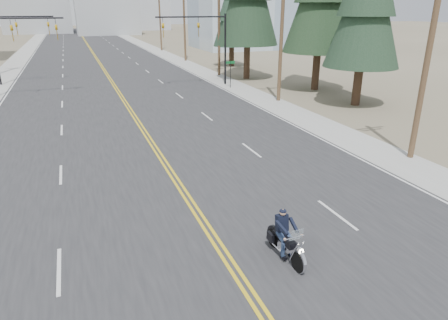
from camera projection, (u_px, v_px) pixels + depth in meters
The scene contains 18 objects.
ground_plane at pixel (266, 319), 10.24m from camera, with size 400.00×400.00×0.00m, color #776D56.
road at pixel (93, 53), 71.48m from camera, with size 20.00×200.00×0.01m, color #303033.
sidewalk_left at pixel (22, 55), 67.70m from camera, with size 3.00×200.00×0.01m, color #A5A5A0.
sidewalk_right at pixel (156, 51), 75.25m from camera, with size 3.00×200.00×0.01m, color #A5A5A0.
traffic_mast_left at pixel (3, 41), 33.53m from camera, with size 7.10×0.26×7.00m.
traffic_mast_right at pixel (206, 36), 39.42m from camera, with size 7.10×0.26×7.00m.
traffic_mast_far at pixel (10, 36), 40.44m from camera, with size 6.10×0.26×7.00m.
street_sign at pixel (230, 70), 39.39m from camera, with size 0.90×0.06×2.62m.
utility_pole_a at pixel (430, 47), 19.30m from camera, with size 2.20×0.30×11.00m.
utility_pole_b at pixel (282, 28), 32.34m from camera, with size 2.20×0.30×11.50m.
utility_pole_c at pixel (219, 25), 45.55m from camera, with size 2.20×0.30×11.00m.
utility_pole_d at pixel (184, 19), 58.58m from camera, with size 2.20×0.30×11.50m.
utility_pole_e at pixel (160, 18), 73.55m from camera, with size 2.20×0.30×11.00m.
haze_bldg_b at pixel (106, 10), 119.73m from camera, with size 18.00×14.00×14.00m, color #ADB2B7.
haze_bldg_c at pixel (224, 3), 116.41m from camera, with size 16.00×12.00×18.00m, color #B7BCC6.
haze_bldg_e at pixel (148, 13), 147.55m from camera, with size 14.00×14.00×12.00m, color #B7BCC6.
motorcyclist at pixel (286, 236), 12.46m from camera, with size 0.89×2.07×1.62m, color black, non-canonical shape.
conifer_far at pixel (232, 7), 52.62m from camera, with size 4.97×4.97×13.32m.
Camera 1 is at (-3.86, -7.21, 7.47)m, focal length 32.00 mm.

